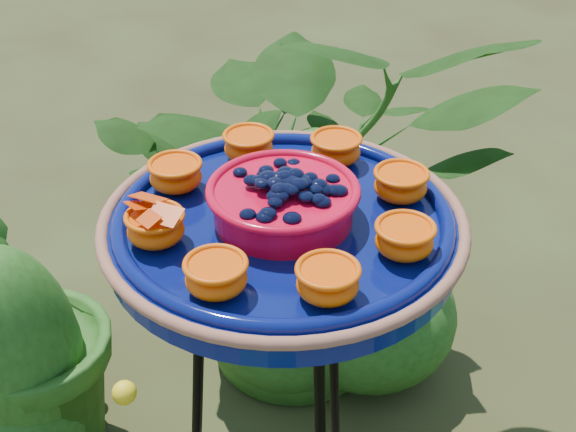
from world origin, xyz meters
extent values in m
torus|color=black|center=(-0.02, -0.01, 0.87)|extent=(0.32, 0.32, 0.02)
cylinder|color=black|center=(-0.06, 0.12, 0.43)|extent=(0.04, 0.09, 0.87)
cylinder|color=#071052|center=(-0.02, -0.01, 0.90)|extent=(0.57, 0.57, 0.04)
torus|color=#A16148|center=(-0.02, -0.01, 0.92)|extent=(0.47, 0.47, 0.02)
torus|color=#071052|center=(-0.02, -0.01, 0.92)|extent=(0.43, 0.43, 0.02)
cylinder|color=red|center=(-0.02, -0.01, 0.94)|extent=(0.22, 0.22, 0.04)
torus|color=red|center=(-0.02, -0.01, 0.96)|extent=(0.19, 0.19, 0.01)
ellipsoid|color=black|center=(-0.02, -0.01, 0.97)|extent=(0.15, 0.15, 0.03)
ellipsoid|color=orange|center=(0.12, 0.06, 0.94)|extent=(0.07, 0.07, 0.03)
cylinder|color=#FF6505|center=(0.12, 0.06, 0.95)|extent=(0.06, 0.06, 0.01)
ellipsoid|color=orange|center=(0.03, 0.14, 0.94)|extent=(0.07, 0.07, 0.03)
cylinder|color=#FF6505|center=(0.03, 0.14, 0.95)|extent=(0.06, 0.06, 0.01)
ellipsoid|color=orange|center=(-0.09, 0.13, 0.94)|extent=(0.07, 0.07, 0.03)
cylinder|color=#FF6505|center=(-0.09, 0.13, 0.95)|extent=(0.06, 0.06, 0.01)
ellipsoid|color=orange|center=(-0.17, 0.03, 0.94)|extent=(0.07, 0.07, 0.03)
cylinder|color=#FF6505|center=(-0.17, 0.03, 0.95)|extent=(0.06, 0.06, 0.01)
ellipsoid|color=orange|center=(-0.16, -0.09, 0.94)|extent=(0.07, 0.07, 0.03)
cylinder|color=#FF6505|center=(-0.16, -0.09, 0.95)|extent=(0.06, 0.06, 0.01)
ellipsoid|color=orange|center=(-0.06, -0.17, 0.94)|extent=(0.07, 0.07, 0.03)
cylinder|color=#FF6505|center=(-0.06, -0.17, 0.95)|extent=(0.06, 0.06, 0.01)
ellipsoid|color=orange|center=(0.06, -0.15, 0.94)|extent=(0.07, 0.07, 0.03)
cylinder|color=#FF6505|center=(0.06, -0.15, 0.95)|extent=(0.06, 0.06, 0.01)
ellipsoid|color=orange|center=(0.14, -0.06, 0.94)|extent=(0.07, 0.07, 0.03)
cylinder|color=#FF6505|center=(0.14, -0.06, 0.95)|extent=(0.06, 0.06, 0.01)
cylinder|color=black|center=(-0.06, -0.17, 0.96)|extent=(0.02, 0.02, 0.00)
cube|color=#FF4105|center=(-0.08, -0.16, 0.97)|extent=(0.05, 0.04, 0.01)
cube|color=#FF4105|center=(-0.04, -0.16, 0.97)|extent=(0.05, 0.04, 0.01)
imported|color=#1F4312|center=(-0.61, 0.46, 0.50)|extent=(1.13, 1.17, 0.99)
imported|color=#1F4312|center=(-0.67, -0.27, 0.38)|extent=(0.37, 0.45, 0.76)
camera|label=1|loc=(0.68, -0.47, 1.48)|focal=50.00mm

